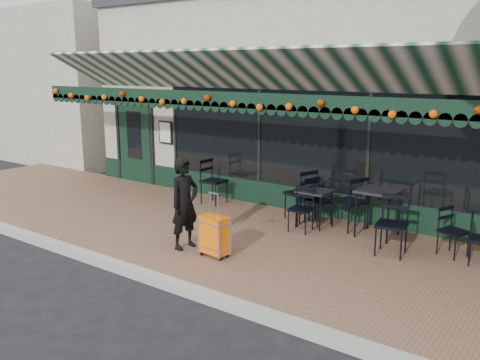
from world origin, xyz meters
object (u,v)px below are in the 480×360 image
Objects in this scene: chair_b_left at (301,194)px; chair_a_right at (454,232)px; suitcase at (214,236)px; chair_a_front at (392,226)px; chair_b_right at (319,201)px; chair_a_left at (349,202)px; woman at (185,204)px; cafe_table_a at (379,194)px; chair_b_front at (301,210)px; chair_solo at (214,182)px; cafe_table_b at (315,194)px.

chair_a_right is at bearing 101.74° from chair_b_left.
suitcase is 1.07× the size of chair_a_front.
chair_b_left is 0.44m from chair_b_right.
woman is at bearing -12.63° from chair_a_left.
cafe_table_a is 1.37m from chair_b_front.
chair_a_left is at bearing -28.81° from woman.
chair_solo reaches higher than cafe_table_a.
suitcase reaches higher than cafe_table_b.
chair_solo is (-2.51, 0.01, 0.05)m from chair_b_right.
chair_solo is at bearing 109.24° from chair_b_right.
woman is at bearing 143.62° from chair_a_right.
woman is at bearing -126.87° from chair_b_front.
woman is 4.24m from chair_a_right.
woman is at bearing -134.18° from cafe_table_a.
cafe_table_b is at bearing 83.40° from suitcase.
suitcase reaches higher than chair_a_front.
chair_b_left reaches higher than chair_b_front.
suitcase is 1.01× the size of chair_b_left.
cafe_table_a is at bearing 18.58° from chair_b_front.
suitcase is 1.49× the size of cafe_table_b.
woman reaches higher than chair_b_right.
chair_solo is at bearing 109.70° from chair_a_right.
chair_b_left reaches higher than chair_a_left.
chair_b_left is at bearing -88.56° from chair_solo.
suitcase is 1.01× the size of chair_a_left.
woman reaches higher than chair_a_left.
cafe_table_b is 0.23m from chair_b_right.
chair_a_left is 1.01m from chair_b_left.
chair_solo is at bearing 176.39° from cafe_table_b.
chair_a_left reaches higher than chair_b_front.
suitcase is 1.21× the size of cafe_table_a.
chair_solo is at bearing -70.01° from chair_b_left.
chair_a_front is at bearing -12.14° from chair_b_front.
woman is 2.19× the size of cafe_table_b.
chair_b_front is (0.48, 1.88, 0.06)m from suitcase.
chair_b_right is 2.51m from chair_solo.
chair_b_right is at bearing -90.55° from chair_solo.
chair_a_right is 0.77× the size of chair_b_left.
chair_b_left reaches higher than chair_a_right.
chair_b_left is (-2.09, 0.85, 0.03)m from chair_a_front.
chair_a_left is 1.04× the size of chair_solo.
suitcase is (0.63, -0.04, -0.40)m from woman.
woman reaches higher than chair_a_right.
chair_solo reaches higher than chair_b_right.
chair_solo is (-3.09, -0.05, -0.02)m from chair_a_left.
cafe_table_b is 1.79m from chair_a_front.
cafe_table_a is at bearing -37.93° from woman.
suitcase reaches higher than chair_b_right.
chair_a_right is 0.80× the size of chair_solo.
woman is 3.32m from cafe_table_a.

